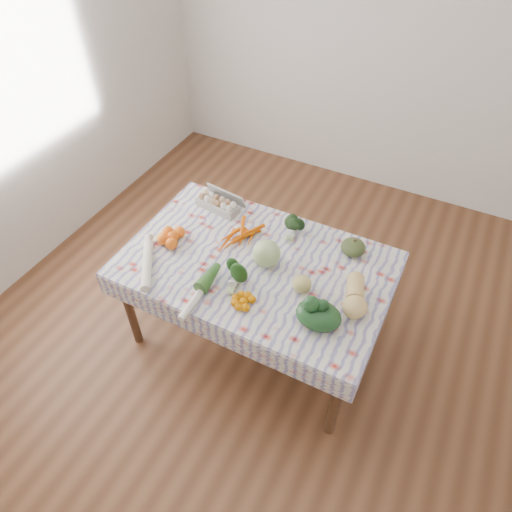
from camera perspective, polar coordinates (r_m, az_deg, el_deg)
ground at (r=3.44m, az=-0.00°, el=-9.69°), size 4.50×4.50×0.00m
wall_back at (r=4.35m, az=15.09°, el=24.86°), size 4.00×0.04×2.80m
dining_table at (r=2.91m, az=-0.00°, el=-1.97°), size 1.60×1.00×0.75m
tablecloth at (r=2.85m, az=-0.00°, el=-0.91°), size 1.66×1.06×0.01m
egg_carton at (r=3.23m, az=-4.81°, el=6.49°), size 0.33×0.17×0.08m
carrot_bunch at (r=2.97m, az=-2.14°, el=2.13°), size 0.29×0.27×0.05m
kale_bunch at (r=3.01m, az=4.73°, el=3.68°), size 0.15×0.13×0.12m
kabocha_squash at (r=2.94m, az=12.06°, el=1.09°), size 0.19×0.19×0.10m
cabbage at (r=2.78m, az=1.30°, el=0.31°), size 0.19×0.19×0.17m
butternut_squash at (r=2.64m, az=12.34°, el=-4.82°), size 0.22×0.32×0.14m
orange_cluster at (r=3.01m, az=-10.38°, el=2.36°), size 0.28×0.28×0.08m
broccoli at (r=2.70m, az=-2.79°, el=-2.59°), size 0.17×0.17×0.10m
mandarin_cluster at (r=2.61m, az=-1.57°, el=-5.60°), size 0.17×0.17×0.05m
grapefruit at (r=2.67m, az=5.77°, el=-3.50°), size 0.14×0.14×0.11m
spinach_bag at (r=2.53m, az=7.82°, el=-7.35°), size 0.30×0.27×0.11m
daikon at (r=2.87m, az=-13.47°, el=-1.11°), size 0.28×0.38×0.06m
leek at (r=2.67m, az=-7.06°, el=-4.59°), size 0.06×0.42×0.05m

